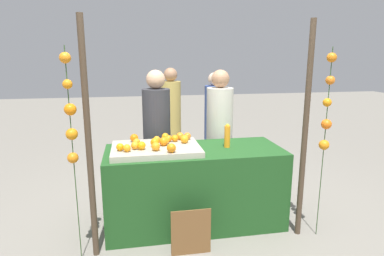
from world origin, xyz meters
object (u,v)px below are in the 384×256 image
Objects in this scene: stall_counter at (194,187)px; vendor_right at (219,140)px; juice_bottle at (227,136)px; chalkboard_sign at (191,232)px; vendor_left at (157,143)px; orange_0 at (165,137)px; orange_1 at (155,142)px.

stall_counter is 1.13× the size of vendor_right.
vendor_right reaches higher than juice_bottle.
stall_counter is at bearing 75.89° from chalkboard_sign.
vendor_left is 0.80m from vendor_right.
stall_counter is 1.13× the size of vendor_left.
orange_0 is 0.86m from vendor_right.
juice_bottle is (0.79, 0.04, 0.02)m from orange_1.
orange_1 is 0.05× the size of vendor_left.
stall_counter is at bearing -59.49° from vendor_left.
stall_counter is 4.10× the size of chalkboard_sign.
chalkboard_sign is at bearing -104.11° from stall_counter.
vendor_left reaches higher than chalkboard_sign.
vendor_left is at bearing 83.63° from orange_1.
vendor_left reaches higher than juice_bottle.
stall_counter is 0.64m from orange_0.
vendor_right reaches higher than chalkboard_sign.
vendor_right reaches higher than orange_0.
juice_bottle reaches higher than chalkboard_sign.
vendor_left is at bearing 120.51° from stall_counter.
juice_bottle reaches higher than orange_0.
orange_1 is (-0.42, -0.03, 0.53)m from stall_counter.
chalkboard_sign is at bearing -79.83° from orange_0.
stall_counter is 0.85m from vendor_right.
stall_counter is 23.94× the size of orange_0.
juice_bottle is 0.15× the size of vendor_right.
vendor_right is (0.08, 0.62, -0.20)m from juice_bottle.
juice_bottle is at bearing -39.20° from vendor_left.
orange_1 is 0.05× the size of vendor_right.
orange_0 is at bearing 142.84° from stall_counter.
orange_0 is 0.05× the size of vendor_right.
stall_counter is at bearing -37.16° from orange_0.
orange_0 is at bearing -80.43° from vendor_left.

